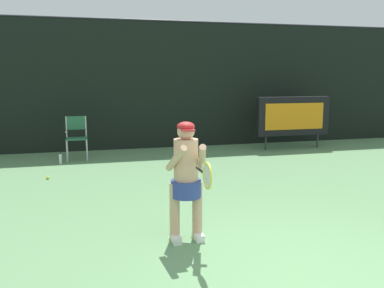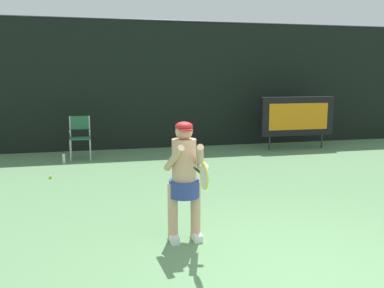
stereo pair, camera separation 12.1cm
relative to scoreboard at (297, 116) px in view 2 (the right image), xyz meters
name	(u,v)px [view 2 (the right image)]	position (x,y,z in m)	size (l,w,h in m)	color
backdrop_screen	(164,86)	(-3.63, 1.22, 0.86)	(18.00, 0.12, 3.66)	black
scoreboard	(297,116)	(0.00, 0.00, 0.00)	(2.20, 0.21, 1.50)	black
umpire_chair	(80,135)	(-6.01, 0.01, -0.33)	(0.52, 0.44, 1.08)	#B7B7BC
water_bottle	(64,158)	(-6.40, -0.50, -0.82)	(0.07, 0.07, 0.27)	silver
tennis_player	(184,176)	(-4.62, -5.87, -0.09)	(0.53, 0.59, 1.54)	white
tennis_racket	(204,175)	(-4.55, -6.51, 0.05)	(0.03, 0.60, 0.31)	black
tennis_ball_spare	(50,177)	(-6.59, -2.02, -0.91)	(0.07, 0.07, 0.07)	#CCDB3D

